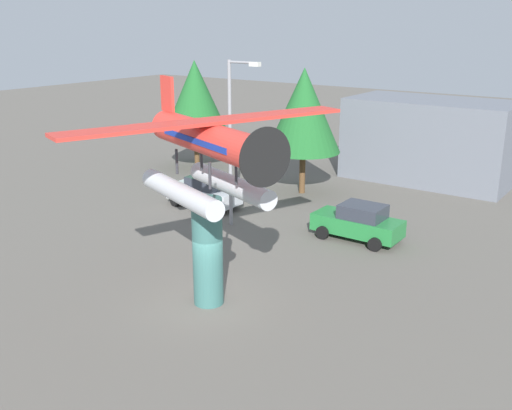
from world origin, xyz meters
TOP-DOWN VIEW (x-y plane):
  - ground_plane at (0.00, 0.00)m, footprint 140.00×140.00m
  - display_pedestal at (0.00, 0.00)m, footprint 1.10×1.10m
  - floatplane_monument at (0.12, -0.05)m, footprint 7.19×10.11m
  - car_near_silver at (-7.76, 8.97)m, footprint 4.20×2.02m
  - car_mid_green at (1.54, 9.18)m, footprint 4.20×2.02m
  - streetlight_primary at (-4.50, 7.40)m, footprint 1.84×0.28m
  - storefront_building at (0.22, 22.00)m, footprint 10.25×5.51m
  - tree_west at (-14.24, 15.79)m, footprint 4.64×4.64m
  - tree_east at (-4.82, 14.54)m, footprint 4.39×4.39m

SIDE VIEW (x-z plane):
  - ground_plane at x=0.00m, z-range 0.00..0.00m
  - car_near_silver at x=-7.76m, z-range 0.00..1.76m
  - car_mid_green at x=1.54m, z-range 0.00..1.76m
  - display_pedestal at x=0.00m, z-range 0.00..4.02m
  - storefront_building at x=0.22m, z-range 0.00..5.20m
  - streetlight_primary at x=-4.50m, z-range 0.64..8.85m
  - tree_west at x=-14.24m, z-range 1.13..8.58m
  - tree_east at x=-4.82m, z-range 1.26..8.69m
  - floatplane_monument at x=0.12m, z-range 3.69..7.69m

